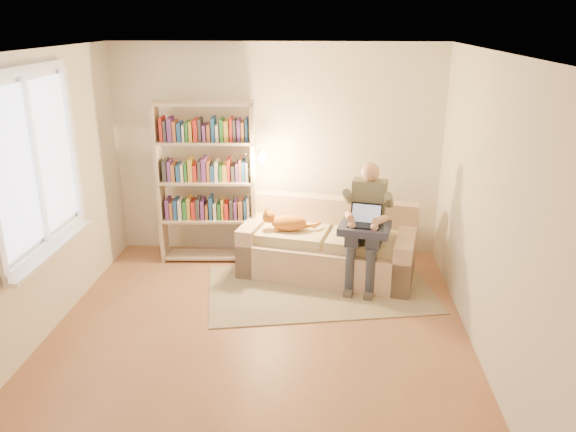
# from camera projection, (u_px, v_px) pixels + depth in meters

# --- Properties ---
(floor) EXTENTS (4.50, 4.50, 0.00)m
(floor) POSITION_uv_depth(u_px,v_px,m) (256.00, 344.00, 5.20)
(floor) COLOR #8E5D40
(floor) RESTS_ON ground
(ceiling) EXTENTS (4.00, 4.50, 0.02)m
(ceiling) POSITION_uv_depth(u_px,v_px,m) (250.00, 53.00, 4.33)
(ceiling) COLOR white
(ceiling) RESTS_ON wall_back
(wall_left) EXTENTS (0.02, 4.50, 2.60)m
(wall_left) POSITION_uv_depth(u_px,v_px,m) (26.00, 206.00, 4.90)
(wall_left) COLOR silver
(wall_left) RESTS_ON floor
(wall_right) EXTENTS (0.02, 4.50, 2.60)m
(wall_right) POSITION_uv_depth(u_px,v_px,m) (493.00, 217.00, 4.63)
(wall_right) COLOR silver
(wall_right) RESTS_ON floor
(wall_back) EXTENTS (4.00, 0.02, 2.60)m
(wall_back) POSITION_uv_depth(u_px,v_px,m) (277.00, 152.00, 6.88)
(wall_back) COLOR silver
(wall_back) RESTS_ON floor
(wall_front) EXTENTS (4.00, 0.02, 2.60)m
(wall_front) POSITION_uv_depth(u_px,v_px,m) (192.00, 367.00, 2.65)
(wall_front) COLOR silver
(wall_front) RESTS_ON floor
(window) EXTENTS (0.12, 1.52, 1.69)m
(window) POSITION_uv_depth(u_px,v_px,m) (42.00, 192.00, 5.06)
(window) COLOR white
(window) RESTS_ON wall_left
(sofa) EXTENTS (2.11, 1.27, 0.84)m
(sofa) POSITION_uv_depth(u_px,v_px,m) (328.00, 248.00, 6.57)
(sofa) COLOR #C5A88B
(sofa) RESTS_ON floor
(person) EXTENTS (0.48, 0.65, 1.37)m
(person) POSITION_uv_depth(u_px,v_px,m) (367.00, 218.00, 6.16)
(person) COLOR #686B56
(person) RESTS_ON sofa
(cat) EXTENTS (0.63, 0.30, 0.23)m
(cat) POSITION_uv_depth(u_px,v_px,m) (287.00, 222.00, 6.47)
(cat) COLOR orange
(cat) RESTS_ON sofa
(blanket) EXTENTS (0.61, 0.54, 0.08)m
(blanket) POSITION_uv_depth(u_px,v_px,m) (362.00, 228.00, 6.08)
(blanket) COLOR #272C45
(blanket) RESTS_ON person
(laptop) EXTENTS (0.38, 0.35, 0.28)m
(laptop) POSITION_uv_depth(u_px,v_px,m) (362.00, 219.00, 6.05)
(laptop) COLOR black
(laptop) RESTS_ON blanket
(bookshelf) EXTENTS (1.32, 0.37, 1.97)m
(bookshelf) POSITION_uv_depth(u_px,v_px,m) (207.00, 175.00, 6.68)
(bookshelf) COLOR #BBA88E
(bookshelf) RESTS_ON floor
(rug) EXTENTS (2.67, 1.88, 0.01)m
(rug) POSITION_uv_depth(u_px,v_px,m) (320.00, 289.00, 6.25)
(rug) COLOR gray
(rug) RESTS_ON floor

